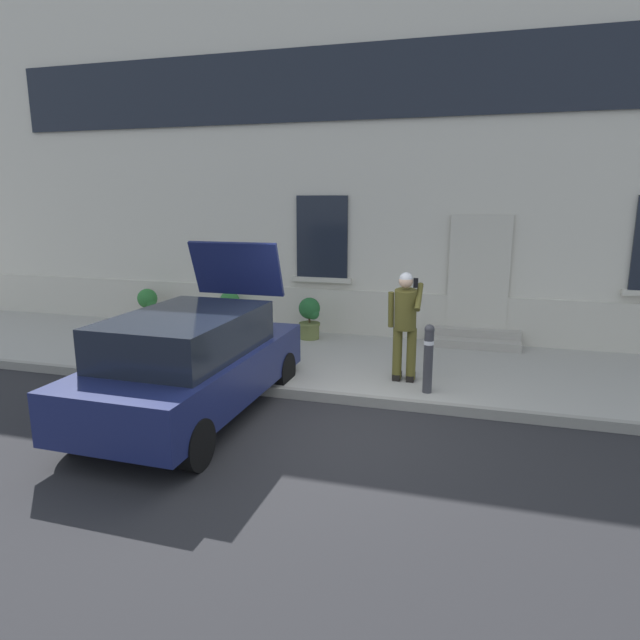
{
  "coord_description": "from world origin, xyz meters",
  "views": [
    {
      "loc": [
        1.86,
        -6.61,
        3.0
      ],
      "look_at": [
        -0.52,
        1.6,
        1.1
      ],
      "focal_mm": 30.91,
      "sensor_mm": 36.0,
      "label": 1
    }
  ],
  "objects_px": {
    "planter_cream": "(230,309)",
    "planter_olive": "(310,317)",
    "bollard_near_person": "(428,356)",
    "person_on_phone": "(405,320)",
    "bollard_far_left": "(188,338)",
    "planter_terracotta": "(148,307)",
    "hatchback_car_navy": "(193,361)"
  },
  "relations": [
    {
      "from": "hatchback_car_navy",
      "to": "bollard_near_person",
      "type": "xyz_separation_m",
      "value": [
        3.07,
        1.47,
        -0.09
      ]
    },
    {
      "from": "bollard_near_person",
      "to": "person_on_phone",
      "type": "bearing_deg",
      "value": 134.99
    },
    {
      "from": "planter_cream",
      "to": "person_on_phone",
      "type": "bearing_deg",
      "value": -30.82
    },
    {
      "from": "bollard_near_person",
      "to": "bollard_far_left",
      "type": "distance_m",
      "value": 3.97
    },
    {
      "from": "hatchback_car_navy",
      "to": "bollard_near_person",
      "type": "relative_size",
      "value": 3.91
    },
    {
      "from": "hatchback_car_navy",
      "to": "planter_olive",
      "type": "relative_size",
      "value": 4.75
    },
    {
      "from": "person_on_phone",
      "to": "planter_olive",
      "type": "relative_size",
      "value": 2.03
    },
    {
      "from": "person_on_phone",
      "to": "planter_cream",
      "type": "distance_m",
      "value": 4.86
    },
    {
      "from": "person_on_phone",
      "to": "bollard_near_person",
      "type": "bearing_deg",
      "value": -56.87
    },
    {
      "from": "bollard_far_left",
      "to": "bollard_near_person",
      "type": "bearing_deg",
      "value": 0.0
    },
    {
      "from": "bollard_near_person",
      "to": "planter_cream",
      "type": "distance_m",
      "value": 5.4
    },
    {
      "from": "bollard_far_left",
      "to": "planter_terracotta",
      "type": "distance_m",
      "value": 3.66
    },
    {
      "from": "hatchback_car_navy",
      "to": "bollard_far_left",
      "type": "xyz_separation_m",
      "value": [
        -0.9,
        1.47,
        -0.09
      ]
    },
    {
      "from": "planter_olive",
      "to": "bollard_near_person",
      "type": "bearing_deg",
      "value": -44.53
    },
    {
      "from": "person_on_phone",
      "to": "bollard_far_left",
      "type": "bearing_deg",
      "value": 174.75
    },
    {
      "from": "bollard_far_left",
      "to": "person_on_phone",
      "type": "bearing_deg",
      "value": 6.61
    },
    {
      "from": "planter_cream",
      "to": "planter_olive",
      "type": "xyz_separation_m",
      "value": [
        1.92,
        -0.29,
        0.0
      ]
    },
    {
      "from": "planter_cream",
      "to": "bollard_near_person",
      "type": "bearing_deg",
      "value": -32.34
    },
    {
      "from": "bollard_near_person",
      "to": "bollard_far_left",
      "type": "height_order",
      "value": "same"
    },
    {
      "from": "hatchback_car_navy",
      "to": "bollard_near_person",
      "type": "distance_m",
      "value": 3.4
    },
    {
      "from": "bollard_far_left",
      "to": "planter_cream",
      "type": "distance_m",
      "value": 2.95
    },
    {
      "from": "planter_terracotta",
      "to": "planter_cream",
      "type": "relative_size",
      "value": 1.0
    },
    {
      "from": "bollard_near_person",
      "to": "planter_terracotta",
      "type": "relative_size",
      "value": 1.22
    },
    {
      "from": "bollard_far_left",
      "to": "planter_olive",
      "type": "distance_m",
      "value": 2.92
    },
    {
      "from": "hatchback_car_navy",
      "to": "planter_cream",
      "type": "relative_size",
      "value": 4.75
    },
    {
      "from": "person_on_phone",
      "to": "planter_terracotta",
      "type": "relative_size",
      "value": 2.03
    },
    {
      "from": "bollard_far_left",
      "to": "person_on_phone",
      "type": "distance_m",
      "value": 3.61
    },
    {
      "from": "bollard_near_person",
      "to": "planter_cream",
      "type": "height_order",
      "value": "bollard_near_person"
    },
    {
      "from": "planter_cream",
      "to": "planter_olive",
      "type": "height_order",
      "value": "same"
    },
    {
      "from": "planter_terracotta",
      "to": "person_on_phone",
      "type": "bearing_deg",
      "value": -20.35
    },
    {
      "from": "bollard_near_person",
      "to": "planter_olive",
      "type": "height_order",
      "value": "bollard_near_person"
    },
    {
      "from": "hatchback_car_navy",
      "to": "bollard_far_left",
      "type": "relative_size",
      "value": 3.91
    }
  ]
}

